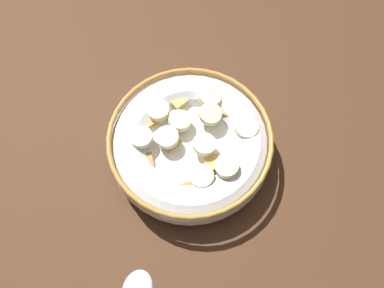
# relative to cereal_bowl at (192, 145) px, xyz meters

# --- Properties ---
(ground_plane) EXTENTS (1.02, 1.02, 0.02)m
(ground_plane) POSITION_rel_cereal_bowl_xyz_m (0.00, 0.00, -0.04)
(ground_plane) COLOR #472B19
(cereal_bowl) EXTENTS (0.19, 0.19, 0.06)m
(cereal_bowl) POSITION_rel_cereal_bowl_xyz_m (0.00, 0.00, 0.00)
(cereal_bowl) COLOR silver
(cereal_bowl) RESTS_ON ground_plane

